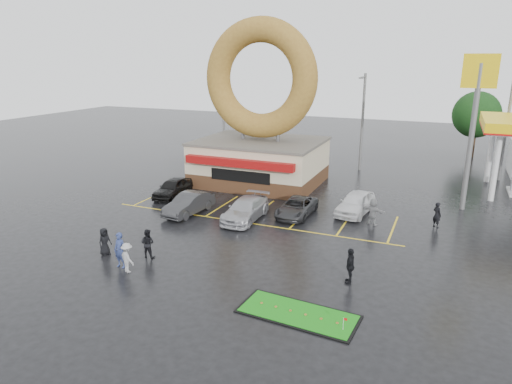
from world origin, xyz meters
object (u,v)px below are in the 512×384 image
at_px(streetlight_left, 223,114).
at_px(car_white, 356,203).
at_px(streetlight_right, 507,126).
at_px(putting_green, 298,314).
at_px(donut_shop, 260,131).
at_px(person_cameraman, 350,266).
at_px(car_grey, 297,207).
at_px(car_black, 173,188).
at_px(car_dgrey, 189,204).
at_px(streetlight_mid, 362,120).
at_px(shell_sign, 476,104).
at_px(person_blue, 120,250).
at_px(car_silver, 245,209).
at_px(dumpster, 212,171).

distance_m(streetlight_left, car_white, 20.51).
height_order(streetlight_right, putting_green, streetlight_right).
bearing_deg(donut_shop, person_cameraman, -54.08).
height_order(car_grey, person_cameraman, person_cameraman).
xyz_separation_m(car_black, car_dgrey, (3.23, -2.95, -0.01)).
bearing_deg(streetlight_mid, putting_green, -84.43).
bearing_deg(streetlight_right, donut_shop, -154.79).
bearing_deg(car_dgrey, shell_sign, 32.47).
height_order(car_grey, person_blue, person_blue).
relative_size(person_blue, putting_green, 0.36).
relative_size(car_white, putting_green, 0.87).
bearing_deg(car_dgrey, donut_shop, 88.41).
height_order(streetlight_right, car_black, streetlight_right).
distance_m(streetlight_left, car_grey, 19.22).
height_order(donut_shop, shell_sign, donut_shop).
bearing_deg(streetlight_mid, donut_shop, -131.38).
bearing_deg(car_silver, car_grey, 34.90).
distance_m(shell_sign, dumpster, 21.59).
xyz_separation_m(person_blue, person_cameraman, (11.13, 2.92, -0.05)).
height_order(car_black, person_blue, person_blue).
xyz_separation_m(shell_sign, dumpster, (-20.50, 0.73, -6.73)).
relative_size(shell_sign, person_cameraman, 6.04).
bearing_deg(putting_green, person_blue, 175.50).
height_order(car_black, car_dgrey, car_black).
relative_size(dumpster, putting_green, 0.35).
distance_m(donut_shop, streetlight_left, 9.87).
xyz_separation_m(streetlight_right, person_blue, (-19.15, -27.02, -3.85)).
height_order(streetlight_right, car_grey, streetlight_right).
xyz_separation_m(car_black, dumpster, (0.04, 6.28, -0.07)).
relative_size(car_black, car_silver, 0.87).
bearing_deg(donut_shop, car_black, -124.89).
xyz_separation_m(shell_sign, putting_green, (-6.39, -17.87, -7.34)).
bearing_deg(streetlight_right, car_silver, -132.17).
bearing_deg(dumpster, car_white, -19.44).
bearing_deg(car_black, car_grey, -6.45).
distance_m(streetlight_mid, putting_green, 27.33).
bearing_deg(streetlight_left, car_silver, -58.59).
xyz_separation_m(donut_shop, dumpster, (-4.50, -0.24, -3.81)).
distance_m(streetlight_mid, person_cameraman, 23.77).
relative_size(streetlight_left, putting_green, 1.75).
bearing_deg(car_grey, streetlight_mid, 85.74).
bearing_deg(putting_green, car_grey, 108.59).
height_order(donut_shop, car_dgrey, donut_shop).
bearing_deg(car_dgrey, streetlight_mid, 70.80).
distance_m(streetlight_mid, car_silver, 17.95).
xyz_separation_m(streetlight_left, streetlight_mid, (14.00, 1.00, 0.00)).
height_order(streetlight_mid, car_black, streetlight_mid).
bearing_deg(car_dgrey, car_grey, 26.39).
bearing_deg(car_grey, dumpster, 147.52).
distance_m(streetlight_mid, dumpster, 14.71).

